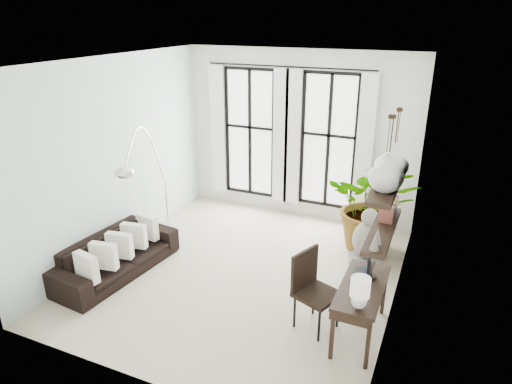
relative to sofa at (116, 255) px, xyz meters
The scene contains 16 objects.
floor 2.00m from the sofa, 24.19° to the left, with size 5.00×5.00×0.00m, color beige.
ceiling 3.51m from the sofa, 24.19° to the left, with size 5.00×5.00×0.00m, color white.
wall_left 1.59m from the sofa, 119.10° to the left, with size 5.00×5.00×0.00m, color silver.
wall_right 4.33m from the sofa, 11.29° to the left, with size 5.00×5.00×0.00m, color white.
wall_back 3.98m from the sofa, 61.45° to the left, with size 4.50×4.50×0.00m, color white.
windows 3.82m from the sofa, 63.70° to the left, with size 3.26×0.13×2.65m.
wall_shelves 4.16m from the sofa, ahead, with size 0.25×1.30×0.60m.
sofa is the anchor object (origin of this frame).
throw_pillows 0.22m from the sofa, ahead, with size 0.40×1.52×0.40m.
plant 4.23m from the sofa, 34.57° to the left, with size 1.44×1.25×1.60m, color #2D7228.
desk 3.77m from the sofa, ahead, with size 0.51×1.21×1.11m.
desk_chair 3.14m from the sofa, ahead, with size 0.63×0.63×1.03m.
arc_lamp 1.62m from the sofa, 82.77° to the left, with size 0.71×1.83×2.19m.
buddha 3.93m from the sofa, 26.76° to the left, with size 0.55×0.55×0.98m.
vase_a 4.38m from the sofa, ahead, with size 0.37×0.37×0.38m, color white.
vase_b 4.38m from the sofa, ahead, with size 0.37×0.37×0.38m, color white.
Camera 1 is at (2.65, -5.59, 3.79)m, focal length 32.00 mm.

